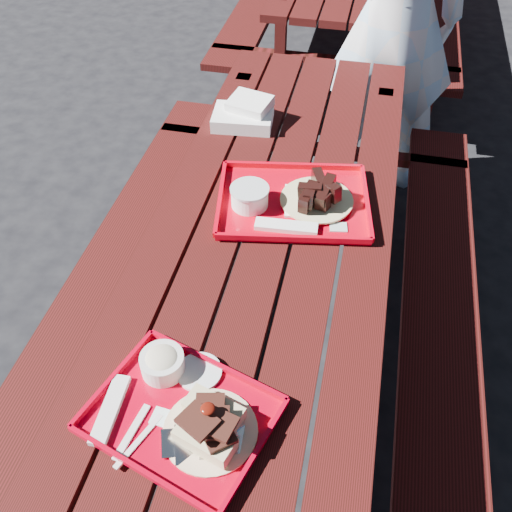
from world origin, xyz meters
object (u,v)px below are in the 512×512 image
(picnic_table_near, at_px, (266,280))
(far_tray, at_px, (291,200))
(near_tray, at_px, (185,404))
(person, at_px, (396,20))

(picnic_table_near, bearing_deg, far_tray, 74.70)
(near_tray, distance_m, person, 2.02)
(far_tray, height_order, person, person)
(person, bearing_deg, far_tray, 66.96)
(picnic_table_near, distance_m, near_tray, 0.65)
(near_tray, relative_size, person, 0.27)
(near_tray, bearing_deg, picnic_table_near, 84.06)
(far_tray, relative_size, person, 0.30)
(near_tray, relative_size, far_tray, 0.88)
(near_tray, xyz_separation_m, far_tray, (0.11, 0.77, -0.01))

